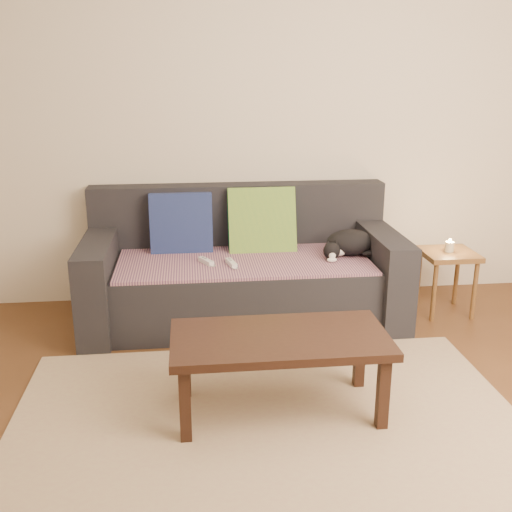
{
  "coord_description": "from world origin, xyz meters",
  "views": [
    {
      "loc": [
        -0.34,
        -2.29,
        1.65
      ],
      "look_at": [
        0.05,
        1.2,
        0.55
      ],
      "focal_mm": 42.0,
      "sensor_mm": 36.0,
      "label": 1
    }
  ],
  "objects_px": {
    "wii_remote_a": "(206,261)",
    "cat": "(349,243)",
    "sofa": "(243,274)",
    "side_table": "(448,262)",
    "wii_remote_b": "(231,263)",
    "coffee_table": "(280,345)"
  },
  "relations": [
    {
      "from": "wii_remote_a",
      "to": "side_table",
      "type": "bearing_deg",
      "value": -115.55
    },
    {
      "from": "wii_remote_b",
      "to": "coffee_table",
      "type": "relative_size",
      "value": 0.14
    },
    {
      "from": "sofa",
      "to": "wii_remote_b",
      "type": "xyz_separation_m",
      "value": [
        -0.09,
        -0.2,
        0.15
      ]
    },
    {
      "from": "cat",
      "to": "wii_remote_b",
      "type": "height_order",
      "value": "cat"
    },
    {
      "from": "sofa",
      "to": "wii_remote_a",
      "type": "bearing_deg",
      "value": -149.46
    },
    {
      "from": "coffee_table",
      "to": "side_table",
      "type": "bearing_deg",
      "value": 40.58
    },
    {
      "from": "wii_remote_b",
      "to": "side_table",
      "type": "relative_size",
      "value": 0.34
    },
    {
      "from": "sofa",
      "to": "side_table",
      "type": "relative_size",
      "value": 4.69
    },
    {
      "from": "wii_remote_b",
      "to": "coffee_table",
      "type": "height_order",
      "value": "wii_remote_b"
    },
    {
      "from": "wii_remote_b",
      "to": "wii_remote_a",
      "type": "bearing_deg",
      "value": 57.99
    },
    {
      "from": "sofa",
      "to": "side_table",
      "type": "distance_m",
      "value": 1.43
    },
    {
      "from": "sofa",
      "to": "wii_remote_a",
      "type": "distance_m",
      "value": 0.33
    },
    {
      "from": "side_table",
      "to": "wii_remote_b",
      "type": "bearing_deg",
      "value": -175.8
    },
    {
      "from": "wii_remote_a",
      "to": "wii_remote_b",
      "type": "xyz_separation_m",
      "value": [
        0.16,
        -0.06,
        0.0
      ]
    },
    {
      "from": "wii_remote_a",
      "to": "sofa",
      "type": "bearing_deg",
      "value": -86.91
    },
    {
      "from": "cat",
      "to": "wii_remote_a",
      "type": "bearing_deg",
      "value": -172.55
    },
    {
      "from": "cat",
      "to": "wii_remote_b",
      "type": "relative_size",
      "value": 2.64
    },
    {
      "from": "sofa",
      "to": "coffee_table",
      "type": "height_order",
      "value": "sofa"
    },
    {
      "from": "wii_remote_a",
      "to": "cat",
      "type": "bearing_deg",
      "value": -112.75
    },
    {
      "from": "cat",
      "to": "wii_remote_b",
      "type": "distance_m",
      "value": 0.82
    },
    {
      "from": "cat",
      "to": "side_table",
      "type": "relative_size",
      "value": 0.89
    },
    {
      "from": "cat",
      "to": "coffee_table",
      "type": "bearing_deg",
      "value": -116.01
    }
  ]
}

